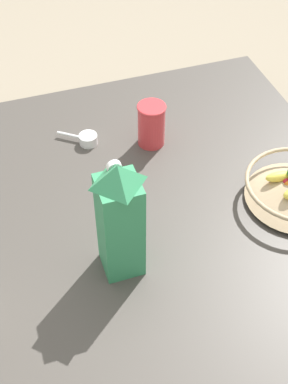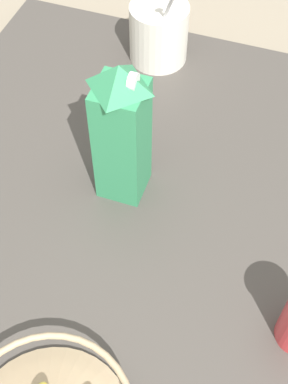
# 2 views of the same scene
# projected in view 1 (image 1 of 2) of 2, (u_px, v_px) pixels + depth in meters

# --- Properties ---
(ground_plane) EXTENTS (6.00, 6.00, 0.00)m
(ground_plane) POSITION_uv_depth(u_px,v_px,m) (137.00, 229.00, 1.22)
(ground_plane) COLOR gray
(countertop) EXTENTS (1.08, 1.08, 0.03)m
(countertop) POSITION_uv_depth(u_px,v_px,m) (137.00, 224.00, 1.21)
(countertop) COLOR #47423D
(countertop) RESTS_ON ground_plane
(milk_carton) EXTENTS (0.08, 0.08, 0.28)m
(milk_carton) POSITION_uv_depth(u_px,v_px,m) (120.00, 220.00, 1.01)
(milk_carton) COLOR #338C59
(milk_carton) RESTS_ON countertop
(drinking_cup) EXTENTS (0.07, 0.07, 0.12)m
(drinking_cup) POSITION_uv_depth(u_px,v_px,m) (151.00, 124.00, 1.34)
(drinking_cup) COLOR #DB383D
(drinking_cup) RESTS_ON countertop
(measuring_scoop) EXTENTS (0.10, 0.08, 0.03)m
(measuring_scoop) POSITION_uv_depth(u_px,v_px,m) (87.00, 139.00, 1.38)
(measuring_scoop) COLOR white
(measuring_scoop) RESTS_ON countertop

